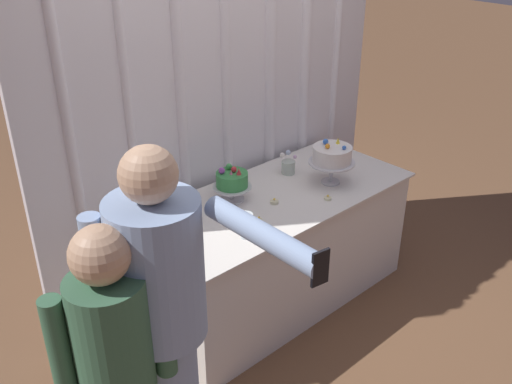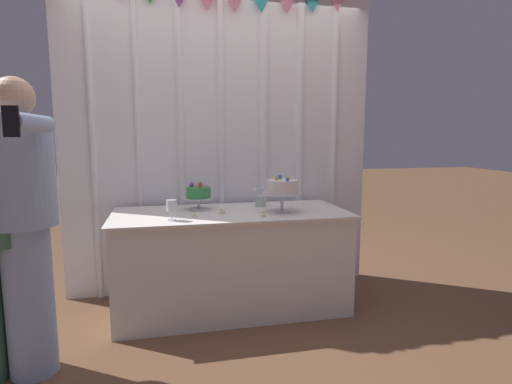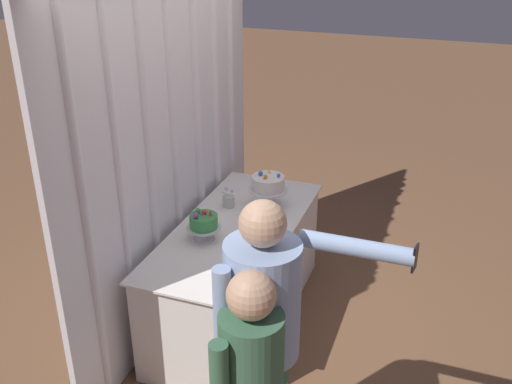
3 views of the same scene
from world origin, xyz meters
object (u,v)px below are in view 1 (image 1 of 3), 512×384
cake_display_nearright (332,156)px  cake_display_nearleft (232,181)px  tealight_far_left (259,220)px  guest_man_pink_jacket (118,374)px  wine_glass (246,221)px  cake_table (276,249)px  guest_girl_blue_dress (163,322)px  tealight_near_right (328,198)px  flower_vase (288,166)px  tealight_near_left (274,202)px

cake_display_nearright → cake_display_nearleft: bearing=158.1°
cake_display_nearright → tealight_far_left: size_ratio=7.50×
guest_man_pink_jacket → wine_glass: bearing=23.0°
cake_table → wine_glass: wine_glass is taller
cake_display_nearleft → tealight_far_left: 0.32m
cake_display_nearleft → guest_girl_blue_dress: bearing=-142.5°
tealight_far_left → tealight_near_right: size_ratio=0.84×
cake_display_nearright → tealight_far_left: cake_display_nearright is taller
wine_glass → guest_girl_blue_dress: bearing=-152.8°
tealight_near_right → guest_man_pink_jacket: size_ratio=0.03×
guest_man_pink_jacket → flower_vase: bearing=25.6°
cake_display_nearleft → tealight_near_left: (0.16, -0.20, -0.12)m
wine_glass → tealight_far_left: size_ratio=3.67×
tealight_far_left → guest_girl_blue_dress: (-0.98, -0.50, 0.13)m
cake_display_nearleft → tealight_near_left: cake_display_nearleft is taller
flower_vase → tealight_far_left: flower_vase is taller
cake_display_nearleft → cake_display_nearright: cake_display_nearright is taller
tealight_near_left → tealight_near_right: bearing=-34.2°
tealight_near_right → guest_girl_blue_dress: 1.53m
tealight_near_left → guest_man_pink_jacket: 1.56m
flower_vase → tealight_near_right: 0.44m
guest_girl_blue_dress → flower_vase: bearing=28.1°
cake_display_nearleft → flower_vase: size_ratio=1.52×
tealight_near_left → guest_man_pink_jacket: size_ratio=0.03×
cake_display_nearright → guest_man_pink_jacket: (-1.89, -0.57, -0.15)m
tealight_far_left → tealight_near_right: same height
cake_table → cake_display_nearleft: bearing=149.0°
cake_display_nearleft → flower_vase: 0.52m
flower_vase → guest_girl_blue_dress: guest_girl_blue_dress is taller
flower_vase → guest_girl_blue_dress: 1.76m
guest_girl_blue_dress → guest_man_pink_jacket: guest_girl_blue_dress is taller
tealight_far_left → guest_girl_blue_dress: bearing=-153.2°
tealight_near_left → tealight_near_right: size_ratio=1.10×
tealight_far_left → guest_man_pink_jacket: 1.32m
wine_glass → guest_man_pink_jacket: 1.14m
cake_table → tealight_near_left: 0.41m
tealight_far_left → cake_table: bearing=27.8°
flower_vase → guest_man_pink_jacket: bearing=-154.4°
tealight_near_right → guest_man_pink_jacket: 1.76m
cake_display_nearleft → tealight_near_right: (0.43, -0.39, -0.12)m
cake_display_nearright → tealight_near_left: size_ratio=5.75×
cake_display_nearleft → tealight_near_left: size_ratio=4.59×
cake_display_nearleft → wine_glass: 0.43m
cake_table → tealight_far_left: 0.52m
cake_display_nearleft → tealight_far_left: cake_display_nearleft is taller
cake_display_nearright → guest_girl_blue_dress: (-1.65, -0.54, -0.05)m
tealight_far_left → tealight_near_left: (0.21, 0.09, 0.00)m
cake_display_nearleft → guest_man_pink_jacket: guest_man_pink_jacket is taller
tealight_near_right → guest_girl_blue_dress: bearing=-164.6°
flower_vase → cake_display_nearleft: bearing=-176.1°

